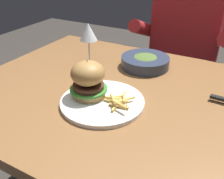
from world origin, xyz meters
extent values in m
cube|color=brown|center=(0.00, 0.00, 0.72)|extent=(1.13, 0.88, 0.04)
cylinder|color=brown|center=(-0.51, 0.38, 0.35)|extent=(0.06, 0.06, 0.70)
cylinder|color=white|center=(-0.02, -0.10, 0.75)|extent=(0.28, 0.28, 0.01)
cylinder|color=tan|center=(-0.08, -0.10, 0.77)|extent=(0.11, 0.11, 0.02)
cylinder|color=#38842D|center=(-0.08, -0.10, 0.78)|extent=(0.13, 0.13, 0.01)
cylinder|color=#4C2D1E|center=(-0.08, -0.10, 0.79)|extent=(0.10, 0.10, 0.02)
ellipsoid|color=#A97A41|center=(-0.08, -0.10, 0.84)|extent=(0.11, 0.11, 0.08)
cylinder|color=#CCB78C|center=(-0.08, -0.10, 0.86)|extent=(0.00, 0.00, 0.05)
cylinder|color=#E0B251|center=(0.01, -0.10, 0.76)|extent=(0.05, 0.01, 0.01)
cylinder|color=#EABC5B|center=(0.01, -0.08, 0.76)|extent=(0.06, 0.02, 0.01)
cylinder|color=gold|center=(0.05, -0.11, 0.76)|extent=(0.05, 0.02, 0.01)
cylinder|color=#EABC5B|center=(0.04, -0.10, 0.77)|extent=(0.06, 0.03, 0.01)
cylinder|color=#E0B251|center=(0.04, -0.12, 0.76)|extent=(0.02, 0.06, 0.01)
cylinder|color=#EABC5B|center=(0.01, -0.07, 0.76)|extent=(0.04, 0.04, 0.01)
cylinder|color=#EABC5B|center=(0.05, -0.08, 0.77)|extent=(0.03, 0.06, 0.01)
cylinder|color=#E0B251|center=(0.02, -0.11, 0.77)|extent=(0.05, 0.05, 0.01)
cylinder|color=#EABC5B|center=(0.05, -0.12, 0.76)|extent=(0.07, 0.02, 0.01)
cylinder|color=gold|center=(0.06, -0.13, 0.77)|extent=(0.06, 0.03, 0.01)
cylinder|color=#EABC5B|center=(0.05, -0.08, 0.77)|extent=(0.05, 0.06, 0.01)
cylinder|color=silver|center=(-0.23, 0.14, 0.74)|extent=(0.07, 0.07, 0.00)
cylinder|color=silver|center=(-0.23, 0.14, 0.80)|extent=(0.01, 0.01, 0.11)
cone|color=silver|center=(-0.23, 0.14, 0.89)|extent=(0.07, 0.07, 0.07)
cube|color=black|center=(0.32, 0.09, 0.76)|extent=(0.06, 0.02, 0.01)
cylinder|color=#2D384C|center=(-0.01, 0.24, 0.76)|extent=(0.20, 0.20, 0.05)
ellipsoid|color=#4C662D|center=(-0.01, 0.24, 0.78)|extent=(0.11, 0.11, 0.02)
cube|color=#282833|center=(0.05, 0.72, 0.23)|extent=(0.30, 0.22, 0.46)
cube|color=maroon|center=(0.05, 0.72, 0.72)|extent=(0.36, 0.20, 0.52)
cylinder|color=maroon|center=(-0.17, 0.64, 0.78)|extent=(0.07, 0.34, 0.18)
camera|label=1|loc=(0.34, -0.70, 1.19)|focal=40.00mm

